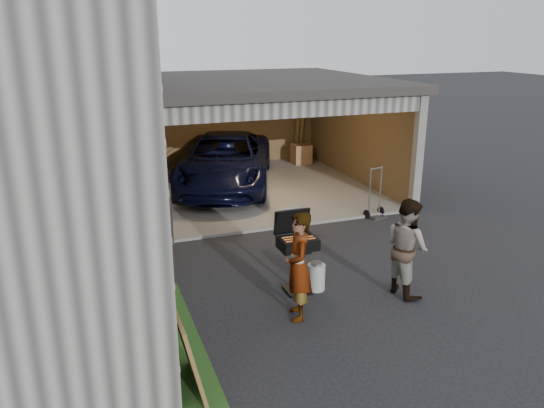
{
  "coord_description": "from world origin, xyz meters",
  "views": [
    {
      "loc": [
        -3.22,
        -6.35,
        3.99
      ],
      "look_at": [
        -0.23,
        1.86,
        1.15
      ],
      "focal_mm": 35.0,
      "sensor_mm": 36.0,
      "label": 1
    }
  ],
  "objects_px": {
    "minivan": "(225,163)",
    "plywood_panel": "(188,352)",
    "man": "(407,247)",
    "hand_truck": "(376,208)",
    "bbq_grill": "(297,246)",
    "woman": "(298,266)",
    "propane_tank": "(316,277)"
  },
  "relations": [
    {
      "from": "bbq_grill",
      "to": "hand_truck",
      "type": "xyz_separation_m",
      "value": [
        3.05,
        2.69,
        -0.56
      ]
    },
    {
      "from": "minivan",
      "to": "bbq_grill",
      "type": "relative_size",
      "value": 3.73
    },
    {
      "from": "man",
      "to": "hand_truck",
      "type": "relative_size",
      "value": 1.36
    },
    {
      "from": "woman",
      "to": "plywood_panel",
      "type": "height_order",
      "value": "woman"
    },
    {
      "from": "man",
      "to": "propane_tank",
      "type": "xyz_separation_m",
      "value": [
        -1.27,
        0.58,
        -0.57
      ]
    },
    {
      "from": "hand_truck",
      "to": "man",
      "type": "bearing_deg",
      "value": -126.09
    },
    {
      "from": "woman",
      "to": "plywood_panel",
      "type": "bearing_deg",
      "value": -44.2
    },
    {
      "from": "bbq_grill",
      "to": "propane_tank",
      "type": "xyz_separation_m",
      "value": [
        0.32,
        -0.07,
        -0.57
      ]
    },
    {
      "from": "minivan",
      "to": "bbq_grill",
      "type": "distance_m",
      "value": 6.14
    },
    {
      "from": "woman",
      "to": "hand_truck",
      "type": "xyz_separation_m",
      "value": [
        3.35,
        3.47,
        -0.58
      ]
    },
    {
      "from": "propane_tank",
      "to": "plywood_panel",
      "type": "height_order",
      "value": "plywood_panel"
    },
    {
      "from": "minivan",
      "to": "man",
      "type": "relative_size",
      "value": 3.13
    },
    {
      "from": "minivan",
      "to": "hand_truck",
      "type": "relative_size",
      "value": 4.27
    },
    {
      "from": "minivan",
      "to": "woman",
      "type": "bearing_deg",
      "value": -75.39
    },
    {
      "from": "bbq_grill",
      "to": "woman",
      "type": "bearing_deg",
      "value": -111.33
    },
    {
      "from": "man",
      "to": "plywood_panel",
      "type": "distance_m",
      "value": 3.95
    },
    {
      "from": "minivan",
      "to": "plywood_panel",
      "type": "distance_m",
      "value": 8.46
    },
    {
      "from": "minivan",
      "to": "plywood_panel",
      "type": "xyz_separation_m",
      "value": [
        -2.62,
        -8.04,
        -0.16
      ]
    },
    {
      "from": "minivan",
      "to": "woman",
      "type": "height_order",
      "value": "woman"
    },
    {
      "from": "man",
      "to": "hand_truck",
      "type": "xyz_separation_m",
      "value": [
        1.46,
        3.34,
        -0.57
      ]
    },
    {
      "from": "man",
      "to": "bbq_grill",
      "type": "relative_size",
      "value": 1.19
    },
    {
      "from": "bbq_grill",
      "to": "plywood_panel",
      "type": "relative_size",
      "value": 1.23
    },
    {
      "from": "woman",
      "to": "propane_tank",
      "type": "height_order",
      "value": "woman"
    },
    {
      "from": "man",
      "to": "minivan",
      "type": "bearing_deg",
      "value": 3.65
    },
    {
      "from": "man",
      "to": "plywood_panel",
      "type": "xyz_separation_m",
      "value": [
        -3.73,
        -1.28,
        -0.26
      ]
    },
    {
      "from": "plywood_panel",
      "to": "hand_truck",
      "type": "xyz_separation_m",
      "value": [
        5.18,
        4.62,
        -0.31
      ]
    },
    {
      "from": "minivan",
      "to": "plywood_panel",
      "type": "relative_size",
      "value": 4.6
    },
    {
      "from": "minivan",
      "to": "propane_tank",
      "type": "bearing_deg",
      "value": -70.43
    },
    {
      "from": "hand_truck",
      "to": "plywood_panel",
      "type": "bearing_deg",
      "value": -150.82
    },
    {
      "from": "man",
      "to": "propane_tank",
      "type": "height_order",
      "value": "man"
    },
    {
      "from": "minivan",
      "to": "man",
      "type": "bearing_deg",
      "value": -59.6
    },
    {
      "from": "bbq_grill",
      "to": "plywood_panel",
      "type": "xyz_separation_m",
      "value": [
        -2.13,
        -1.92,
        -0.26
      ]
    }
  ]
}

